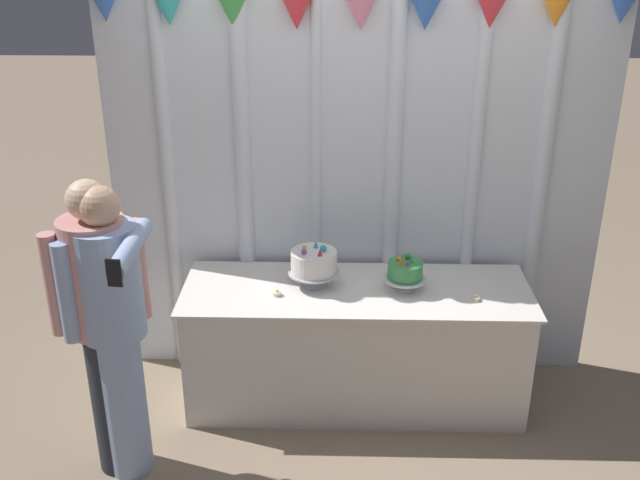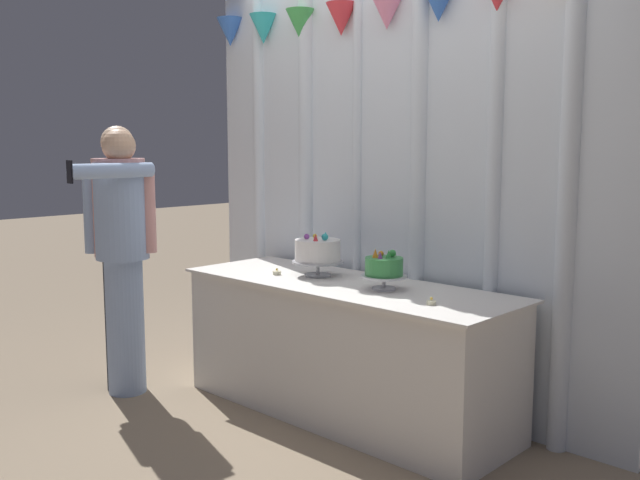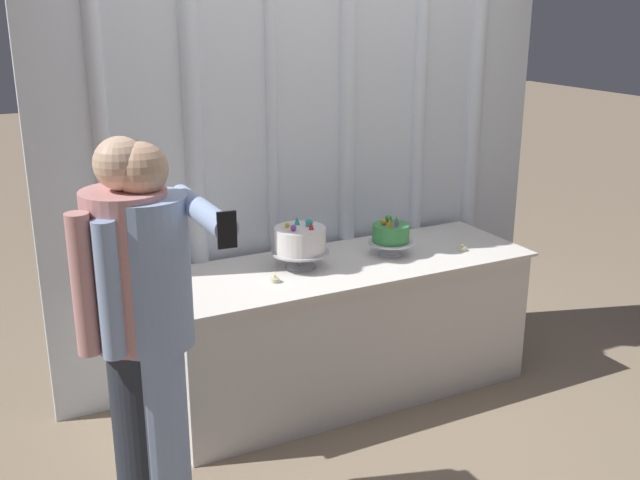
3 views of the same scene
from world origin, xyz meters
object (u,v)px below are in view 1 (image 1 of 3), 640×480
(cake_table, at_px, (355,345))
(tealight_far_left, at_px, (277,294))
(cake_display_nearright, at_px, (405,271))
(tealight_near_left, at_px, (476,299))
(guest_girl_blue_dress, at_px, (114,324))
(cake_display_nearleft, at_px, (314,263))
(guest_man_dark_suit, at_px, (103,320))

(cake_table, height_order, tealight_far_left, tealight_far_left)
(cake_display_nearright, height_order, tealight_near_left, cake_display_nearright)
(guest_girl_blue_dress, bearing_deg, cake_display_nearleft, 36.43)
(cake_table, relative_size, guest_man_dark_suit, 1.24)
(guest_girl_blue_dress, bearing_deg, tealight_near_left, 16.22)
(tealight_far_left, bearing_deg, cake_display_nearleft, 33.43)
(tealight_near_left, bearing_deg, cake_table, 169.60)
(cake_table, distance_m, cake_display_nearleft, 0.57)
(guest_girl_blue_dress, bearing_deg, cake_table, 28.90)
(cake_table, bearing_deg, cake_display_nearleft, 170.50)
(guest_man_dark_suit, bearing_deg, tealight_far_left, 33.24)
(cake_display_nearleft, bearing_deg, tealight_far_left, -146.57)
(guest_man_dark_suit, bearing_deg, cake_table, 26.36)
(tealight_near_left, xyz_separation_m, guest_girl_blue_dress, (-1.85, -0.54, 0.12))
(tealight_far_left, height_order, tealight_near_left, tealight_far_left)
(tealight_near_left, bearing_deg, cake_display_nearleft, 169.85)
(cake_display_nearright, distance_m, tealight_near_left, 0.42)
(tealight_near_left, height_order, guest_man_dark_suit, guest_man_dark_suit)
(cake_display_nearright, bearing_deg, guest_man_dark_suit, -157.74)
(tealight_far_left, relative_size, guest_man_dark_suit, 0.03)
(cake_display_nearright, height_order, guest_girl_blue_dress, guest_girl_blue_dress)
(tealight_far_left, bearing_deg, guest_girl_blue_dress, -142.80)
(cake_display_nearright, xyz_separation_m, tealight_far_left, (-0.72, -0.10, -0.10))
(cake_display_nearleft, xyz_separation_m, guest_girl_blue_dress, (-0.95, -0.70, -0.01))
(guest_man_dark_suit, bearing_deg, tealight_near_left, 14.71)
(cake_display_nearleft, distance_m, guest_man_dark_suit, 1.21)
(cake_table, xyz_separation_m, cake_display_nearright, (0.27, 0.00, 0.49))
(cake_table, relative_size, cake_display_nearleft, 6.74)
(tealight_far_left, bearing_deg, cake_table, 11.65)
(cake_display_nearright, xyz_separation_m, guest_man_dark_suit, (-1.53, -0.63, 0.03))
(tealight_near_left, bearing_deg, tealight_far_left, 178.53)
(cake_table, relative_size, cake_display_nearright, 8.23)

